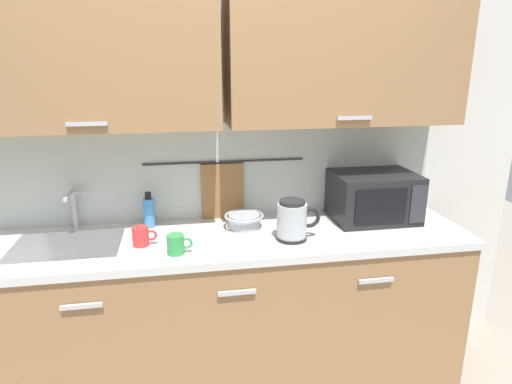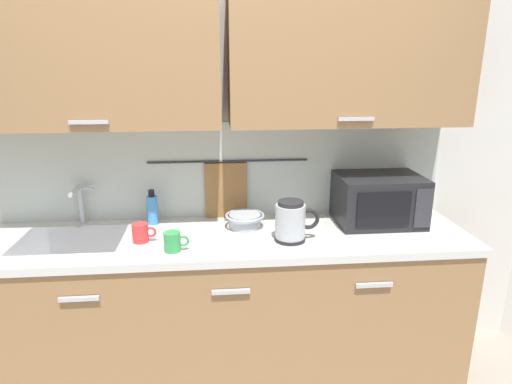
% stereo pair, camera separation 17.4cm
% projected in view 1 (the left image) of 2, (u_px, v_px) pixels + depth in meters
% --- Properties ---
extents(counter_unit, '(2.53, 0.64, 0.90)m').
position_uv_depth(counter_unit, '(228.00, 311.00, 2.42)').
color(counter_unit, '#997047').
rests_on(counter_unit, ground).
extents(back_wall_assembly, '(3.70, 0.41, 2.50)m').
position_uv_depth(back_wall_assembly, '(222.00, 110.00, 2.34)').
color(back_wall_assembly, silver).
rests_on(back_wall_assembly, ground).
extents(sink_faucet, '(0.09, 0.17, 0.22)m').
position_uv_depth(sink_faucet, '(73.00, 204.00, 2.34)').
color(sink_faucet, '#B2B5BA').
rests_on(sink_faucet, counter_unit).
extents(microwave, '(0.46, 0.35, 0.27)m').
position_uv_depth(microwave, '(374.00, 197.00, 2.50)').
color(microwave, black).
rests_on(microwave, counter_unit).
extents(electric_kettle, '(0.23, 0.16, 0.21)m').
position_uv_depth(electric_kettle, '(293.00, 220.00, 2.22)').
color(electric_kettle, black).
rests_on(electric_kettle, counter_unit).
extents(dish_soap_bottle, '(0.06, 0.06, 0.20)m').
position_uv_depth(dish_soap_bottle, '(149.00, 212.00, 2.40)').
color(dish_soap_bottle, '#3F8CD8').
rests_on(dish_soap_bottle, counter_unit).
extents(mug_near_sink, '(0.12, 0.08, 0.09)m').
position_uv_depth(mug_near_sink, '(141.00, 236.00, 2.16)').
color(mug_near_sink, red).
rests_on(mug_near_sink, counter_unit).
extents(mixing_bowl, '(0.21, 0.21, 0.08)m').
position_uv_depth(mixing_bowl, '(244.00, 220.00, 2.39)').
color(mixing_bowl, '#A5ADB7').
rests_on(mixing_bowl, counter_unit).
extents(mug_by_kettle, '(0.12, 0.08, 0.09)m').
position_uv_depth(mug_by_kettle, '(176.00, 244.00, 2.07)').
color(mug_by_kettle, green).
rests_on(mug_by_kettle, counter_unit).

